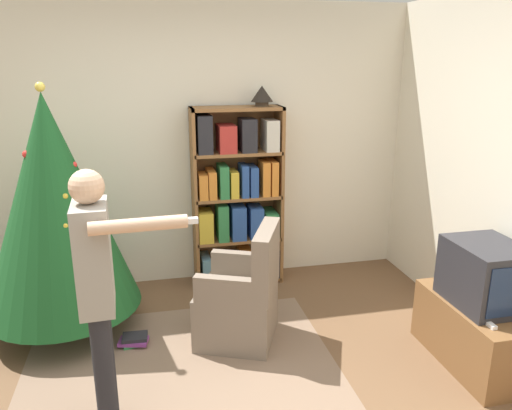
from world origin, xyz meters
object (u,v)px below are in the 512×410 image
Objects in this scene: armchair at (242,301)px; standing_person at (98,285)px; television at (486,275)px; table_lamp at (262,95)px; christmas_tree at (54,205)px; bookshelf at (238,200)px.

standing_person reaches higher than armchair.
standing_person is (-0.94, -0.79, 0.60)m from armchair.
table_lamp reaches higher than television.
table_lamp reaches higher than armchair.
table_lamp is (-1.17, 1.72, 1.10)m from television.
television is at bearing 89.92° from armchair.
armchair is 4.60× the size of table_lamp.
christmas_tree is at bearing -164.69° from standing_person.
television is 3.14m from christmas_tree.
christmas_tree reaches higher than television.
christmas_tree is at bearing 159.19° from television.
bookshelf is 2.14m from standing_person.
bookshelf is 1.83× the size of armchair.
christmas_tree is (-1.51, -0.61, 0.22)m from bookshelf.
armchair is (1.34, -0.44, -0.72)m from christmas_tree.
christmas_tree is 2.11× the size of armchair.
television is at bearing 89.95° from standing_person.
television is 2.71× the size of table_lamp.
table_lamp is at bearing 141.19° from standing_person.
christmas_tree is 1.30m from standing_person.
bookshelf is at bearing 146.10° from standing_person.
christmas_tree is 1.99m from table_lamp.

